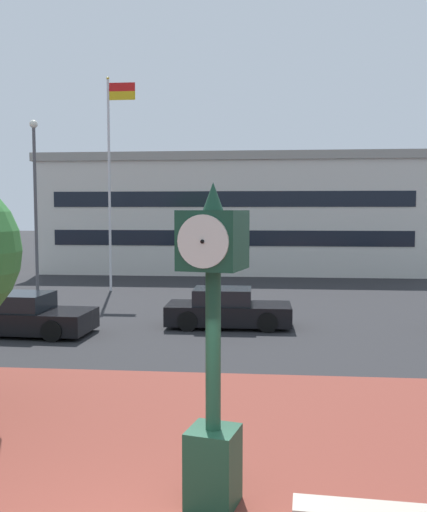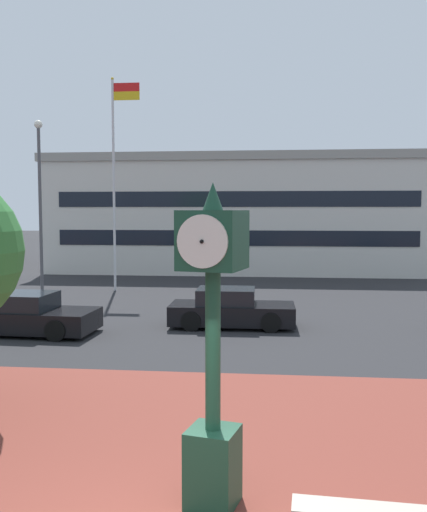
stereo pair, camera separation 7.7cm
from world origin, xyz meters
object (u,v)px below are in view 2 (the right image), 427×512
at_px(street_clock, 213,345).
at_px(flagpole_primary, 116,172).
at_px(car_street_distant, 26,315).
at_px(civic_building, 241,214).
at_px(street_lamp_post, 40,192).
at_px(car_street_mid, 231,310).

distance_m(street_clock, flagpole_primary, 20.89).
distance_m(car_street_distant, civic_building, 23.90).
bearing_deg(street_clock, street_lamp_post, 132.16).
xyz_separation_m(flagpole_primary, civic_building, (5.22, 13.37, -2.03)).
height_order(street_clock, street_lamp_post, street_lamp_post).
relative_size(car_street_distant, street_lamp_post, 0.56).
bearing_deg(car_street_mid, flagpole_primary, -143.50).
bearing_deg(flagpole_primary, street_clock, -71.01).
height_order(car_street_mid, flagpole_primary, flagpole_primary).
bearing_deg(flagpole_primary, street_lamp_post, -140.40).
bearing_deg(car_street_distant, street_lamp_post, -157.95).
height_order(car_street_distant, street_lamp_post, street_lamp_post).
xyz_separation_m(street_clock, car_street_mid, (-0.61, 11.49, -1.55)).
distance_m(car_street_distant, flagpole_primary, 10.97).
bearing_deg(flagpole_primary, civic_building, 68.67).
xyz_separation_m(street_clock, street_lamp_post, (-9.48, 17.16, 2.55)).
bearing_deg(street_lamp_post, car_street_mid, -32.57).
distance_m(civic_building, street_lamp_post, 17.63).
bearing_deg(street_lamp_post, car_street_distant, -70.80).
height_order(street_clock, car_street_mid, street_clock).
distance_m(flagpole_primary, civic_building, 14.49).
relative_size(car_street_mid, civic_building, 0.17).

